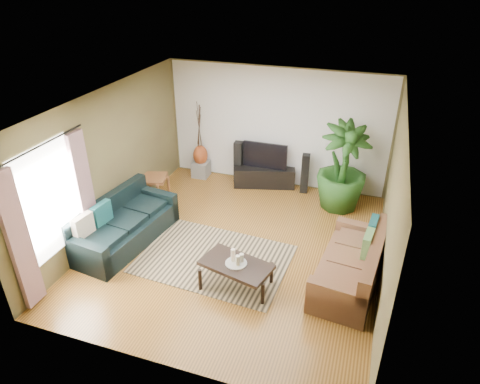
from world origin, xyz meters
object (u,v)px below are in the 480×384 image
at_px(sofa_left, 124,222).
at_px(side_table, 154,189).
at_px(television, 265,156).
at_px(pedestal, 201,169).
at_px(vase, 200,155).
at_px(speaker_right, 305,174).
at_px(sofa_right, 350,261).
at_px(speaker_left, 238,162).
at_px(coffee_table, 236,275).
at_px(potted_plant, 343,167).
at_px(tv_stand, 264,177).

relative_size(sofa_left, side_table, 3.74).
distance_m(sofa_left, television, 3.51).
height_order(pedestal, vase, vase).
relative_size(speaker_right, vase, 1.89).
relative_size(speaker_right, side_table, 1.59).
bearing_deg(sofa_right, pedestal, -120.39).
bearing_deg(sofa_left, sofa_right, -80.40).
relative_size(television, speaker_left, 1.01).
bearing_deg(side_table, sofa_right, -18.11).
bearing_deg(coffee_table, speaker_left, 122.30).
xyz_separation_m(speaker_right, vase, (-2.52, 0.00, 0.09)).
relative_size(sofa_right, speaker_left, 1.94).
relative_size(speaker_left, side_table, 1.75).
bearing_deg(speaker_left, potted_plant, -14.13).
height_order(sofa_left, tv_stand, sofa_left).
bearing_deg(vase, sofa_right, -36.75).
height_order(sofa_left, sofa_right, same).
distance_m(tv_stand, side_table, 2.52).
bearing_deg(speaker_left, side_table, -139.27).
bearing_deg(coffee_table, pedestal, 135.11).
bearing_deg(speaker_left, sofa_left, -116.06).
height_order(sofa_left, vase, sofa_left).
distance_m(television, potted_plant, 1.81).
bearing_deg(pedestal, speaker_left, 0.00).
relative_size(sofa_right, coffee_table, 1.76).
bearing_deg(sofa_left, speaker_left, -14.35).
xyz_separation_m(coffee_table, speaker_right, (0.42, 3.50, 0.23)).
relative_size(coffee_table, tv_stand, 0.80).
bearing_deg(speaker_left, tv_stand, -4.14).
distance_m(sofa_right, side_table, 4.51).
height_order(sofa_left, potted_plant, potted_plant).
bearing_deg(sofa_right, television, -135.73).
bearing_deg(vase, sofa_left, -94.70).
bearing_deg(potted_plant, speaker_right, 152.92).
xyz_separation_m(television, vase, (-1.59, 0.00, -0.21)).
xyz_separation_m(coffee_table, television, (-0.51, 3.50, 0.53)).
xyz_separation_m(sofa_right, tv_stand, (-2.21, 2.83, -0.19)).
bearing_deg(speaker_left, coffee_table, -75.98).
bearing_deg(sofa_left, television, -24.05).
height_order(sofa_right, side_table, sofa_right).
distance_m(tv_stand, pedestal, 1.59).
xyz_separation_m(coffee_table, speaker_left, (-1.15, 3.50, 0.28)).
distance_m(sofa_right, tv_stand, 3.60).
distance_m(speaker_left, potted_plant, 2.46).
xyz_separation_m(tv_stand, side_table, (-2.07, -1.43, 0.06)).
distance_m(sofa_left, coffee_table, 2.41).
bearing_deg(tv_stand, side_table, -160.33).
xyz_separation_m(sofa_right, side_table, (-4.28, 1.40, -0.14)).
bearing_deg(vase, tv_stand, 0.00).
relative_size(tv_stand, television, 1.36).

